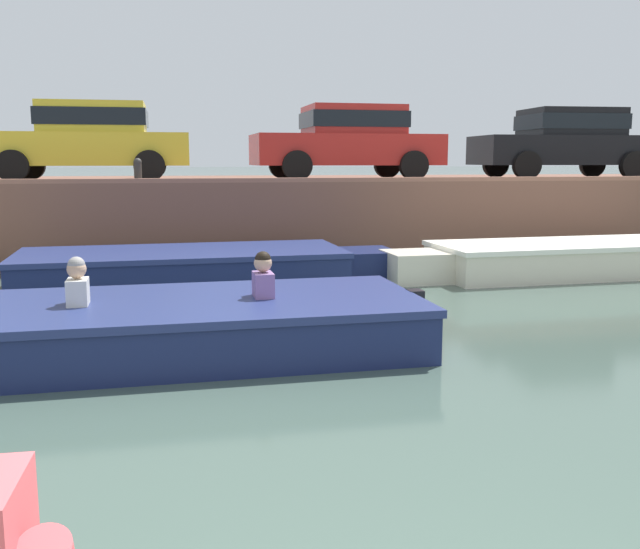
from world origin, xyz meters
TOP-DOWN VIEW (x-y plane):
  - ground_plane at (0.00, 5.79)m, footprint 400.00×400.00m
  - far_quay_wall at (0.00, 14.57)m, footprint 60.00×6.00m
  - far_wall_coping at (0.00, 11.69)m, footprint 60.00×0.24m
  - boat_moored_central_navy at (-0.59, 9.88)m, footprint 6.17×2.36m
  - boat_moored_east_cream at (5.61, 9.68)m, footprint 5.97×2.10m
  - motorboat_passing at (-1.28, 5.68)m, footprint 6.58×2.39m
  - car_left_inner_yellow at (-2.66, 13.46)m, footprint 4.05×1.93m
  - car_centre_red at (2.65, 13.47)m, footprint 4.00×2.09m
  - car_right_inner_black at (7.67, 13.46)m, footprint 4.00×2.01m
  - mooring_bollard_mid at (-1.62, 11.82)m, footprint 0.15×0.15m

SIDE VIEW (x-z plane):
  - ground_plane at x=0.00m, z-range 0.00..0.00m
  - boat_moored_central_navy at x=-0.59m, z-range 0.00..0.56m
  - motorboat_passing at x=-1.28m, z-range -0.24..0.80m
  - boat_moored_east_cream at x=5.61m, z-range 0.00..0.57m
  - far_quay_wall at x=0.00m, z-range 0.00..1.57m
  - far_wall_coping at x=0.00m, z-range 1.57..1.65m
  - mooring_bollard_mid at x=-1.62m, z-range 1.59..2.04m
  - car_left_inner_yellow at x=-2.66m, z-range 1.65..3.19m
  - car_right_inner_black at x=7.67m, z-range 1.65..3.19m
  - car_centre_red at x=2.65m, z-range 1.65..3.19m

